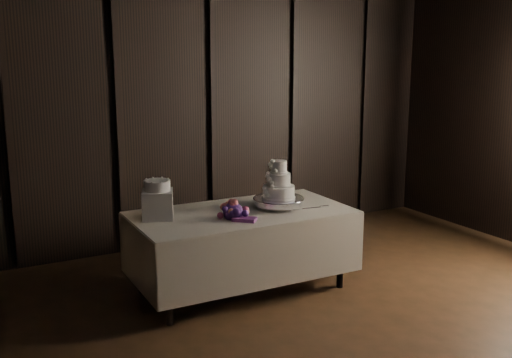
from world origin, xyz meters
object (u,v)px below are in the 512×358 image
object	(u,v)px
wedding_cake	(277,184)
small_cake	(157,185)
bouquet	(233,211)
cake_stand	(279,203)
display_table	(242,247)
box_pedestal	(158,205)

from	to	relation	value
wedding_cake	small_cake	size ratio (longest dim) A/B	1.56
small_cake	bouquet	bearing A→B (deg)	-28.64
wedding_cake	cake_stand	bearing A→B (deg)	15.64
display_table	small_cake	size ratio (longest dim) A/B	8.76
cake_stand	wedding_cake	size ratio (longest dim) A/B	1.36
display_table	bouquet	size ratio (longest dim) A/B	4.80
wedding_cake	bouquet	xyz separation A→B (m)	(-0.52, -0.12, -0.16)
display_table	box_pedestal	bearing A→B (deg)	169.18
box_pedestal	wedding_cake	bearing A→B (deg)	-10.11
bouquet	small_cake	distance (m)	0.69
box_pedestal	small_cake	distance (m)	0.17
display_table	box_pedestal	xyz separation A→B (m)	(-0.74, 0.15, 0.47)
box_pedestal	bouquet	bearing A→B (deg)	-28.64
cake_stand	box_pedestal	world-z (taller)	box_pedestal
wedding_cake	box_pedestal	bearing A→B (deg)	155.79
wedding_cake	small_cake	xyz separation A→B (m)	(-1.09, 0.20, 0.06)
wedding_cake	box_pedestal	world-z (taller)	wedding_cake
cake_stand	small_cake	distance (m)	1.16
cake_stand	bouquet	size ratio (longest dim) A/B	1.16
cake_stand	small_cake	world-z (taller)	small_cake
display_table	box_pedestal	world-z (taller)	box_pedestal
wedding_cake	box_pedestal	distance (m)	1.12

